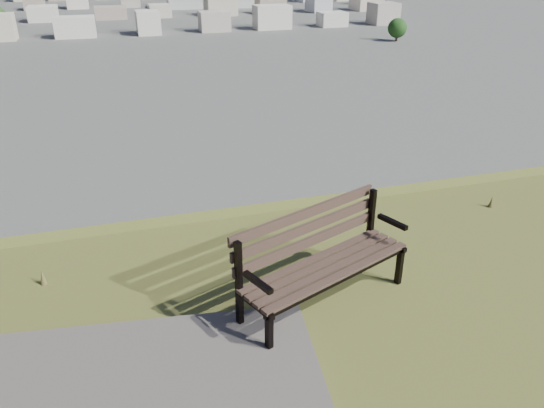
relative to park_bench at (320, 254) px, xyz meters
name	(u,v)px	position (x,y,z in m)	size (l,w,h in m)	color
park_bench	(320,254)	(0.00, 0.00, 0.00)	(2.09, 1.33, 1.05)	#3F2D24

